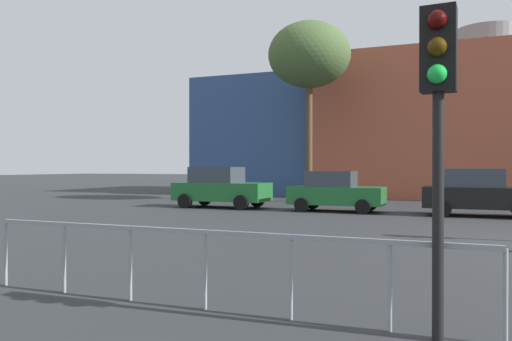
% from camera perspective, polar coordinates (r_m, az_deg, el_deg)
% --- Properties ---
extents(building_backdrop, '(37.05, 13.02, 10.67)m').
position_cam_1_polar(building_backdrop, '(35.83, 24.58, 4.16)').
color(building_backdrop, '#B2563D').
rests_on(building_backdrop, ground_plane).
extents(parked_car_0, '(4.25, 2.08, 1.84)m').
position_cam_1_polar(parked_car_0, '(23.01, -4.02, -1.91)').
color(parked_car_0, '#1E662D').
rests_on(parked_car_0, ground_plane).
extents(parked_car_1, '(3.85, 1.89, 1.67)m').
position_cam_1_polar(parked_car_1, '(21.21, 8.87, -2.34)').
color(parked_car_1, '#1E662D').
rests_on(parked_car_1, ground_plane).
extents(parked_car_2, '(4.10, 2.01, 1.78)m').
position_cam_1_polar(parked_car_2, '(20.64, 23.83, -2.29)').
color(parked_car_2, black).
rests_on(parked_car_2, ground_plane).
extents(traffic_light_near_left, '(0.37, 0.37, 3.53)m').
position_cam_1_polar(traffic_light_near_left, '(5.71, 19.80, 8.02)').
color(traffic_light_near_left, black).
rests_on(traffic_light_near_left, ground_plane).
extents(bare_tree_1, '(4.32, 4.32, 9.47)m').
position_cam_1_polar(bare_tree_1, '(27.39, 6.01, 12.72)').
color(bare_tree_1, brown).
rests_on(bare_tree_1, ground_plane).
extents(pedestrian_railing, '(7.04, 0.06, 1.03)m').
position_cam_1_polar(pedestrian_railing, '(6.65, -5.74, -8.66)').
color(pedestrian_railing, gray).
rests_on(pedestrian_railing, ground_plane).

